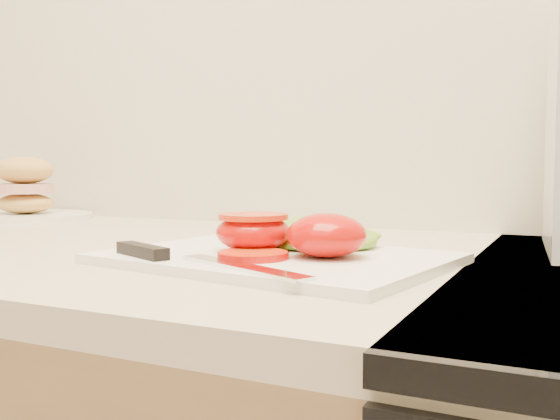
% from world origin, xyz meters
% --- Properties ---
extents(cutting_board, '(0.37, 0.30, 0.01)m').
position_xyz_m(cutting_board, '(-0.01, 1.60, 0.94)').
color(cutting_board, white).
rests_on(cutting_board, counter).
extents(tomato_half_dome, '(0.08, 0.08, 0.04)m').
position_xyz_m(tomato_half_dome, '(0.05, 1.60, 0.96)').
color(tomato_half_dome, '#DA0600').
rests_on(tomato_half_dome, cutting_board).
extents(tomato_half_cut, '(0.08, 0.08, 0.04)m').
position_xyz_m(tomato_half_cut, '(-0.04, 1.61, 0.96)').
color(tomato_half_cut, '#DA0600').
rests_on(tomato_half_cut, cutting_board).
extents(tomato_slice_0, '(0.07, 0.07, 0.01)m').
position_xyz_m(tomato_slice_0, '(-0.02, 1.56, 0.94)').
color(tomato_slice_0, '#FD4F1A').
rests_on(tomato_slice_0, cutting_board).
extents(lettuce_leaf_0, '(0.18, 0.17, 0.03)m').
position_xyz_m(lettuce_leaf_0, '(-0.01, 1.68, 0.95)').
color(lettuce_leaf_0, '#7DA32B').
rests_on(lettuce_leaf_0, cutting_board).
extents(lettuce_leaf_1, '(0.13, 0.11, 0.02)m').
position_xyz_m(lettuce_leaf_1, '(0.03, 1.67, 0.95)').
color(lettuce_leaf_1, '#7DA32B').
rests_on(lettuce_leaf_1, cutting_board).
extents(knife, '(0.25, 0.09, 0.01)m').
position_xyz_m(knife, '(-0.07, 1.52, 0.94)').
color(knife, silver).
rests_on(knife, cutting_board).
extents(sandwich_plate, '(0.24, 0.24, 0.12)m').
position_xyz_m(sandwich_plate, '(-0.67, 1.87, 0.97)').
color(sandwich_plate, white).
rests_on(sandwich_plate, counter).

